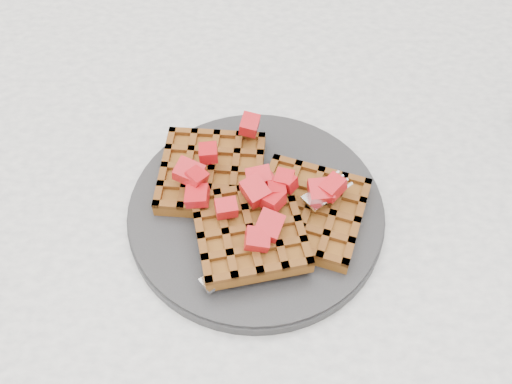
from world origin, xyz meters
TOP-DOWN VIEW (x-y plane):
  - table at (0.00, 0.00)m, footprint 1.20×0.80m
  - plate at (-0.13, 0.01)m, footprint 0.25×0.25m
  - waffles at (-0.13, 0.00)m, footprint 0.21×0.19m
  - strawberry_pile at (-0.13, 0.01)m, footprint 0.15×0.15m
  - fork at (-0.10, -0.03)m, footprint 0.15×0.13m

SIDE VIEW (x-z plane):
  - table at x=0.00m, z-range 0.26..1.01m
  - plate at x=-0.13m, z-range 0.75..0.77m
  - fork at x=-0.10m, z-range 0.77..0.78m
  - waffles at x=-0.13m, z-range 0.76..0.79m
  - strawberry_pile at x=-0.13m, z-range 0.79..0.82m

